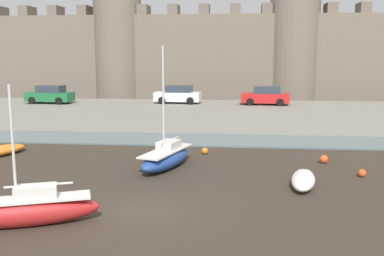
% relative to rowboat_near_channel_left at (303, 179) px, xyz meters
% --- Properties ---
extents(ground_plane, '(160.00, 160.00, 0.00)m').
position_rel_rowboat_near_channel_left_xyz_m(ground_plane, '(-6.78, -4.02, -0.33)').
color(ground_plane, '#382D23').
extents(water_channel, '(80.00, 4.50, 0.10)m').
position_rel_rowboat_near_channel_left_xyz_m(water_channel, '(-6.78, 10.60, -0.28)').
color(water_channel, slate).
rests_on(water_channel, ground).
extents(quay_road, '(70.29, 10.00, 1.66)m').
position_rel_rowboat_near_channel_left_xyz_m(quay_road, '(-6.78, 17.85, 0.50)').
color(quay_road, gray).
rests_on(quay_road, ground).
extents(castle, '(64.21, 5.92, 17.79)m').
position_rel_rowboat_near_channel_left_xyz_m(castle, '(-6.78, 29.70, 6.04)').
color(castle, '#706354').
rests_on(castle, ground).
extents(rowboat_near_channel_left, '(1.62, 3.44, 0.62)m').
position_rel_rowboat_near_channel_left_xyz_m(rowboat_near_channel_left, '(0.00, 0.00, 0.00)').
color(rowboat_near_channel_left, silver).
rests_on(rowboat_near_channel_left, ground).
extents(sailboat_midflat_centre, '(2.80, 5.01, 6.50)m').
position_rel_rowboat_near_channel_left_xyz_m(sailboat_midflat_centre, '(-6.83, 2.71, 0.27)').
color(sailboat_midflat_centre, '#234793').
rests_on(sailboat_midflat_centre, ground).
extents(sailboat_midflat_right, '(5.24, 2.89, 5.05)m').
position_rel_rowboat_near_channel_left_xyz_m(sailboat_midflat_right, '(-10.51, -5.90, 0.27)').
color(sailboat_midflat_right, red).
rests_on(sailboat_midflat_right, ground).
extents(mooring_buoy_near_shore, '(0.40, 0.40, 0.40)m').
position_rel_rowboat_near_channel_left_xyz_m(mooring_buoy_near_shore, '(3.15, 1.91, -0.13)').
color(mooring_buoy_near_shore, '#E04C1E').
rests_on(mooring_buoy_near_shore, ground).
extents(mooring_buoy_mid_mud, '(0.41, 0.41, 0.41)m').
position_rel_rowboat_near_channel_left_xyz_m(mooring_buoy_mid_mud, '(-5.01, 6.29, -0.12)').
color(mooring_buoy_mid_mud, orange).
rests_on(mooring_buoy_mid_mud, ground).
extents(mooring_buoy_near_channel, '(0.48, 0.48, 0.48)m').
position_rel_rowboat_near_channel_left_xyz_m(mooring_buoy_near_channel, '(1.79, 4.62, -0.09)').
color(mooring_buoy_near_channel, '#E04C1E').
rests_on(mooring_buoy_near_channel, ground).
extents(car_quay_centre_west, '(4.20, 2.08, 1.62)m').
position_rel_rowboat_near_channel_left_xyz_m(car_quay_centre_west, '(-19.81, 18.26, 2.11)').
color(car_quay_centre_west, '#1E6638').
rests_on(car_quay_centre_west, quay_road).
extents(car_quay_west, '(4.20, 2.08, 1.62)m').
position_rel_rowboat_near_channel_left_xyz_m(car_quay_west, '(-0.62, 19.02, 2.11)').
color(car_quay_west, red).
rests_on(car_quay_west, quay_road).
extents(car_quay_centre_east, '(4.20, 2.08, 1.62)m').
position_rel_rowboat_near_channel_left_xyz_m(car_quay_centre_east, '(-8.37, 19.45, 2.11)').
color(car_quay_centre_east, silver).
rests_on(car_quay_centre_east, quay_road).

